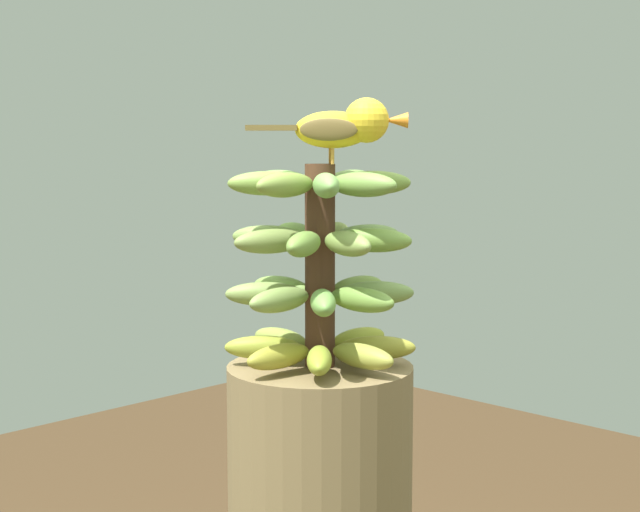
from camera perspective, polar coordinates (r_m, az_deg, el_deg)
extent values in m
cylinder|color=#4C2D1E|center=(1.44, 0.00, -0.59)|extent=(0.04, 0.04, 0.30)
ellipsoid|color=#9B9932|center=(1.46, 3.30, -5.28)|extent=(0.11, 0.10, 0.03)
ellipsoid|color=#9CA730|center=(1.51, 2.27, -4.82)|extent=(0.04, 0.11, 0.03)
ellipsoid|color=#8FA63A|center=(1.54, 0.03, -4.64)|extent=(0.10, 0.11, 0.03)
ellipsoid|color=#8B9D41|center=(1.52, -2.22, -4.81)|extent=(0.11, 0.04, 0.03)
ellipsoid|color=olive|center=(1.46, -3.29, -5.27)|extent=(0.11, 0.10, 0.03)
ellipsoid|color=olive|center=(1.40, -2.46, -5.78)|extent=(0.04, 0.11, 0.03)
ellipsoid|color=#8FA130|center=(1.37, -0.04, -6.01)|extent=(0.10, 0.11, 0.03)
ellipsoid|color=#9B9F3E|center=(1.40, 2.40, -5.79)|extent=(0.11, 0.04, 0.03)
ellipsoid|color=#7D974B|center=(1.44, -3.22, -2.19)|extent=(0.10, 0.11, 0.03)
ellipsoid|color=#7D984B|center=(1.38, -2.25, -2.55)|extent=(0.04, 0.11, 0.03)
ellipsoid|color=#6DA149|center=(1.36, 0.17, -2.69)|extent=(0.11, 0.10, 0.03)
ellipsoid|color=olive|center=(1.39, 2.48, -2.51)|extent=(0.11, 0.04, 0.03)
ellipsoid|color=#74944A|center=(1.45, 3.20, -2.14)|extent=(0.10, 0.11, 0.03)
ellipsoid|color=olive|center=(1.50, 2.07, -1.81)|extent=(0.04, 0.11, 0.03)
ellipsoid|color=olive|center=(1.52, -0.16, -1.70)|extent=(0.11, 0.10, 0.03)
ellipsoid|color=#759E44|center=(1.50, -2.30, -1.84)|extent=(0.11, 0.04, 0.03)
ellipsoid|color=olive|center=(1.36, -0.94, 0.69)|extent=(0.08, 0.12, 0.03)
ellipsoid|color=#7E9949|center=(1.36, 1.58, 0.72)|extent=(0.12, 0.07, 0.03)
ellipsoid|color=#759D41|center=(1.41, 3.06, 0.92)|extent=(0.12, 0.08, 0.03)
ellipsoid|color=olive|center=(1.47, 2.69, 1.15)|extent=(0.07, 0.12, 0.03)
ellipsoid|color=olive|center=(1.51, 0.84, 1.29)|extent=(0.08, 0.12, 0.03)
ellipsoid|color=#739C40|center=(1.50, -1.43, 1.27)|extent=(0.12, 0.07, 0.03)
ellipsoid|color=#779747|center=(1.46, -2.96, 1.09)|extent=(0.12, 0.08, 0.03)
ellipsoid|color=olive|center=(1.40, -2.83, 0.85)|extent=(0.07, 0.12, 0.03)
ellipsoid|color=#6D9E4C|center=(1.35, 0.35, 4.08)|extent=(0.11, 0.10, 0.03)
ellipsoid|color=olive|center=(1.38, 2.46, 4.13)|extent=(0.12, 0.05, 0.03)
ellipsoid|color=olive|center=(1.44, 3.02, 4.22)|extent=(0.10, 0.11, 0.03)
ellipsoid|color=#6D9744|center=(1.49, 1.84, 4.31)|extent=(0.05, 0.12, 0.03)
ellipsoid|color=#6C9A3F|center=(1.50, -0.31, 4.34)|extent=(0.11, 0.10, 0.03)
ellipsoid|color=#72A345|center=(1.47, -2.31, 4.29)|extent=(0.12, 0.05, 0.03)
ellipsoid|color=olive|center=(1.42, -3.06, 4.20)|extent=(0.10, 0.11, 0.03)
ellipsoid|color=olive|center=(1.37, -2.00, 4.10)|extent=(0.05, 0.12, 0.03)
cone|color=brown|center=(1.48, 0.00, 0.96)|extent=(0.04, 0.04, 0.06)
cylinder|color=#C68933|center=(1.41, 0.73, 5.75)|extent=(0.00, 0.01, 0.02)
cylinder|color=#C68933|center=(1.44, 0.72, 5.77)|extent=(0.01, 0.00, 0.02)
ellipsoid|color=yellow|center=(1.42, 0.73, 7.27)|extent=(0.11, 0.11, 0.05)
ellipsoid|color=brown|center=(1.40, 0.51, 7.28)|extent=(0.06, 0.06, 0.03)
ellipsoid|color=brown|center=(1.45, 0.51, 7.27)|extent=(0.06, 0.06, 0.03)
cube|color=brown|center=(1.42, -2.80, 7.37)|extent=(0.07, 0.07, 0.01)
sphere|color=yellow|center=(1.42, 2.69, 7.80)|extent=(0.06, 0.06, 0.06)
sphere|color=black|center=(1.45, 2.98, 7.97)|extent=(0.01, 0.01, 0.01)
cone|color=orange|center=(1.43, 4.37, 7.79)|extent=(0.04, 0.04, 0.02)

